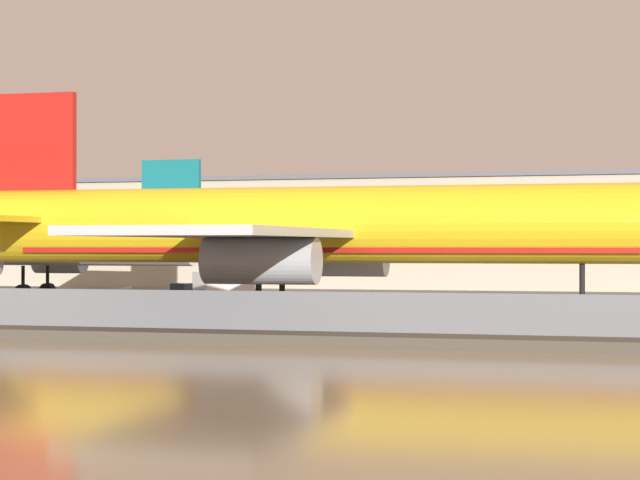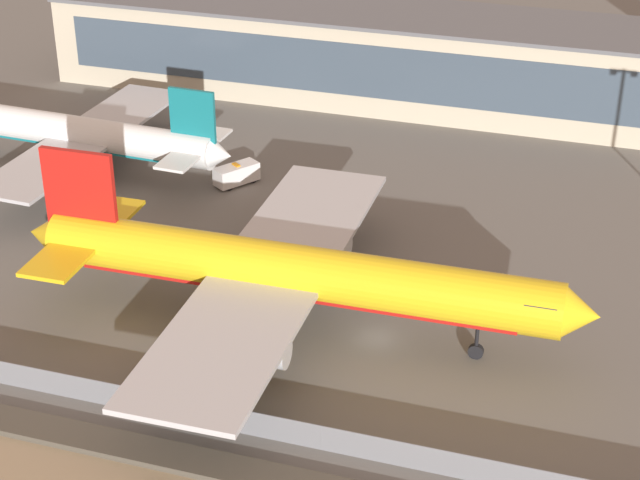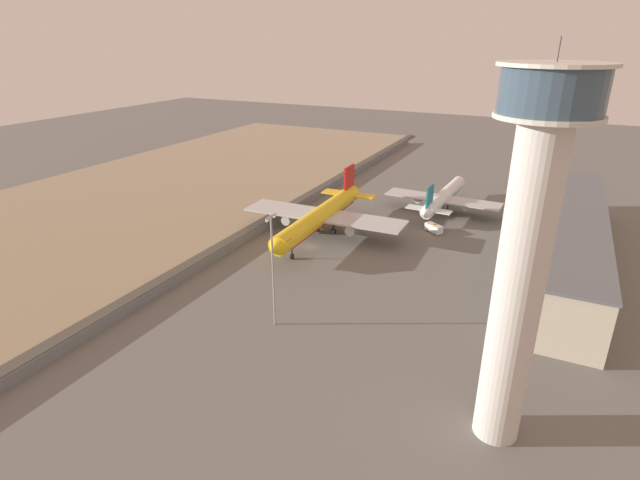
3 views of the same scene
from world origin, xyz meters
name	(u,v)px [view 1 (image 1 of 3)]	position (x,y,z in m)	size (l,w,h in m)	color
ground_plane	(436,320)	(0.00, 0.00, 0.00)	(500.00, 500.00, 0.00)	#66635E
shoreline_seawall	(353,340)	(0.00, -20.50, 0.25)	(320.00, 3.00, 0.50)	#474238
perimeter_fence	(376,315)	(0.00, -16.00, 1.13)	(280.00, 0.10, 2.27)	slate
cargo_jet_yellow	(308,228)	(-8.05, -0.66, 5.67)	(51.94, 44.45, 14.85)	yellow
passenger_jet_white_teal	(17,245)	(-42.62, 23.97, 4.59)	(40.70, 34.81, 12.01)	white
baggage_tug	(184,297)	(-20.67, 9.66, 0.81)	(2.12, 3.43, 1.80)	#19519E
ops_van	(225,283)	(-23.54, 26.11, 1.28)	(4.64, 5.49, 2.48)	white
terminal_building	(375,232)	(-17.82, 58.01, 6.08)	(85.87, 16.17, 12.13)	#BCB299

